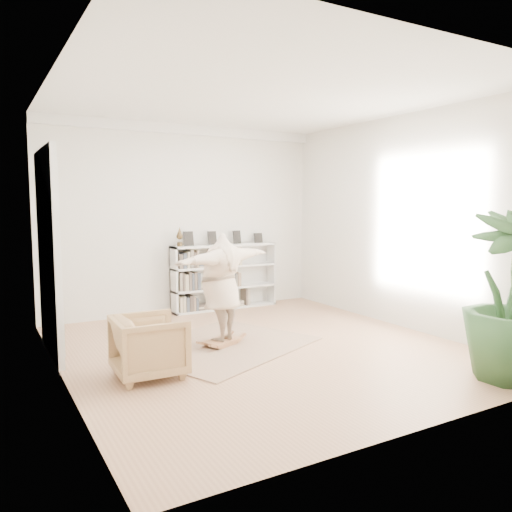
{
  "coord_description": "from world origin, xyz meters",
  "views": [
    {
      "loc": [
        -3.59,
        -6.13,
        2.11
      ],
      "look_at": [
        0.11,
        0.4,
        1.32
      ],
      "focal_mm": 35.0,
      "sensor_mm": 36.0,
      "label": 1
    }
  ],
  "objects_px": {
    "person": "(221,284)",
    "bookshelf": "(224,277)",
    "armchair": "(149,346)",
    "rocker_board": "(222,341)"
  },
  "relations": [
    {
      "from": "bookshelf",
      "to": "armchair",
      "type": "bearing_deg",
      "value": -128.99
    },
    {
      "from": "bookshelf",
      "to": "person",
      "type": "distance_m",
      "value": 2.7
    },
    {
      "from": "bookshelf",
      "to": "person",
      "type": "relative_size",
      "value": 1.13
    },
    {
      "from": "armchair",
      "to": "person",
      "type": "relative_size",
      "value": 0.43
    },
    {
      "from": "armchair",
      "to": "rocker_board",
      "type": "bearing_deg",
      "value": -58.98
    },
    {
      "from": "bookshelf",
      "to": "person",
      "type": "bearing_deg",
      "value": -116.84
    },
    {
      "from": "person",
      "to": "bookshelf",
      "type": "bearing_deg",
      "value": -140.36
    },
    {
      "from": "bookshelf",
      "to": "rocker_board",
      "type": "distance_m",
      "value": 2.75
    },
    {
      "from": "bookshelf",
      "to": "person",
      "type": "xyz_separation_m",
      "value": [
        -1.21,
        -2.4,
        0.3
      ]
    },
    {
      "from": "armchair",
      "to": "person",
      "type": "height_order",
      "value": "person"
    }
  ]
}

